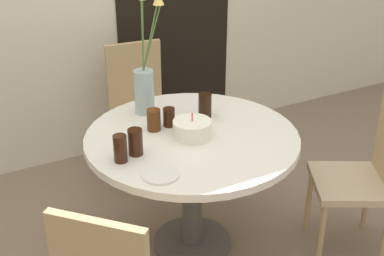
% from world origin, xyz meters
% --- Properties ---
extents(ground_plane, '(16.00, 16.00, 0.00)m').
position_xyz_m(ground_plane, '(0.00, 0.00, 0.00)').
color(ground_plane, '#7A6651').
extents(doorway_panel, '(0.90, 0.01, 2.05)m').
position_xyz_m(doorway_panel, '(0.55, 1.30, 1.02)').
color(doorway_panel, black).
rests_on(doorway_panel, ground_plane).
extents(dining_table, '(1.11, 1.11, 0.71)m').
position_xyz_m(dining_table, '(0.00, 0.00, 0.58)').
color(dining_table, silver).
rests_on(dining_table, ground_plane).
extents(chair_far_back, '(0.44, 0.44, 0.90)m').
position_xyz_m(chair_far_back, '(0.09, 0.93, 0.50)').
color(chair_far_back, tan).
rests_on(chair_far_back, ground_plane).
extents(chair_right_flank, '(0.54, 0.54, 0.90)m').
position_xyz_m(chair_right_flank, '(0.82, -0.45, 0.50)').
color(chair_right_flank, tan).
rests_on(chair_right_flank, ground_plane).
extents(birthday_cake, '(0.20, 0.20, 0.13)m').
position_xyz_m(birthday_cake, '(-0.01, -0.01, 0.75)').
color(birthday_cake, white).
rests_on(birthday_cake, dining_table).
extents(flower_vase, '(0.20, 0.27, 0.73)m').
position_xyz_m(flower_vase, '(-0.09, 0.36, 0.91)').
color(flower_vase, '#9EB2AD').
rests_on(flower_vase, dining_table).
extents(side_plate, '(0.17, 0.17, 0.01)m').
position_xyz_m(side_plate, '(-0.31, -0.28, 0.71)').
color(side_plate, silver).
rests_on(side_plate, dining_table).
extents(drink_glass_0, '(0.06, 0.06, 0.10)m').
position_xyz_m(drink_glass_0, '(-0.06, 0.15, 0.76)').
color(drink_glass_0, '#33190C').
rests_on(drink_glass_0, dining_table).
extents(drink_glass_1, '(0.07, 0.07, 0.12)m').
position_xyz_m(drink_glass_1, '(-0.15, 0.15, 0.77)').
color(drink_glass_1, '#51280F').
rests_on(drink_glass_1, dining_table).
extents(drink_glass_2, '(0.07, 0.07, 0.13)m').
position_xyz_m(drink_glass_2, '(-0.33, -0.05, 0.77)').
color(drink_glass_2, '#33190C').
rests_on(drink_glass_2, dining_table).
extents(drink_glass_3, '(0.07, 0.07, 0.14)m').
position_xyz_m(drink_glass_3, '(0.17, 0.16, 0.78)').
color(drink_glass_3, black).
rests_on(drink_glass_3, dining_table).
extents(drink_glass_4, '(0.06, 0.06, 0.14)m').
position_xyz_m(drink_glass_4, '(-0.42, -0.08, 0.78)').
color(drink_glass_4, '#33190C').
rests_on(drink_glass_4, dining_table).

